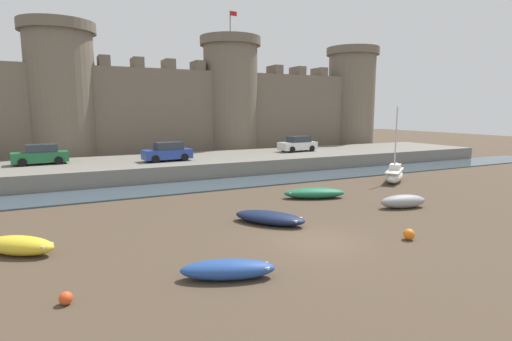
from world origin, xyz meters
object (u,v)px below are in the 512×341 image
object	(u,v)px
rowboat_foreground_left	(228,269)
rowboat_near_channel_left	(270,217)
mooring_buoy_mid_mud	(66,298)
car_quay_west	(41,155)
car_quay_centre_west	(298,144)
car_quay_east	(168,152)
rowboat_midflat_left	(20,245)
rowboat_foreground_centre	(314,193)
sailboat_near_channel_right	(394,175)
mooring_buoy_off_centre	(409,234)
rowboat_midflat_centre	(403,201)

from	to	relation	value
rowboat_foreground_left	rowboat_near_channel_left	world-z (taller)	rowboat_foreground_left
mooring_buoy_mid_mud	car_quay_west	distance (m)	24.23
car_quay_centre_west	car_quay_east	distance (m)	14.54
rowboat_midflat_left	rowboat_foreground_centre	distance (m)	16.61
rowboat_near_channel_left	mooring_buoy_mid_mud	bearing A→B (deg)	-152.98
sailboat_near_channel_right	rowboat_foreground_left	xyz separation A→B (m)	(-18.86, -11.18, -0.24)
rowboat_foreground_centre	mooring_buoy_off_centre	distance (m)	8.91
rowboat_foreground_left	rowboat_midflat_left	world-z (taller)	rowboat_midflat_left
rowboat_midflat_centre	rowboat_foreground_centre	size ratio (longest dim) A/B	0.72
rowboat_near_channel_left	mooring_buoy_off_centre	world-z (taller)	rowboat_near_channel_left
sailboat_near_channel_right	rowboat_midflat_left	size ratio (longest dim) A/B	1.96
rowboat_foreground_left	car_quay_centre_west	size ratio (longest dim) A/B	0.80
car_quay_centre_west	car_quay_west	size ratio (longest dim) A/B	1.00
rowboat_near_channel_left	mooring_buoy_off_centre	distance (m)	6.55
sailboat_near_channel_right	car_quay_east	size ratio (longest dim) A/B	1.41
sailboat_near_channel_right	rowboat_midflat_centre	distance (m)	8.83
mooring_buoy_off_centre	car_quay_east	bearing A→B (deg)	103.29
sailboat_near_channel_right	mooring_buoy_off_centre	world-z (taller)	sailboat_near_channel_right
sailboat_near_channel_right	mooring_buoy_mid_mud	xyz separation A→B (m)	(-23.81, -10.75, -0.39)
rowboat_foreground_centre	car_quay_centre_west	bearing A→B (deg)	61.33
rowboat_midflat_centre	car_quay_west	xyz separation A→B (m)	(-19.14, 19.91, 1.69)
rowboat_near_channel_left	mooring_buoy_off_centre	xyz separation A→B (m)	(4.30, -4.93, -0.08)
rowboat_midflat_centre	sailboat_near_channel_right	bearing A→B (deg)	47.83
car_quay_centre_west	rowboat_midflat_centre	bearing A→B (deg)	-104.48
rowboat_midflat_left	car_quay_centre_west	size ratio (longest dim) A/B	0.72
rowboat_midflat_centre	rowboat_foreground_centre	xyz separation A→B (m)	(-3.15, 4.46, -0.05)
rowboat_midflat_centre	rowboat_foreground_centre	distance (m)	5.46
mooring_buoy_mid_mud	car_quay_centre_west	bearing A→B (deg)	45.86
rowboat_midflat_left	car_quay_centre_west	bearing A→B (deg)	36.81
rowboat_foreground_left	rowboat_foreground_centre	distance (m)	13.37
mooring_buoy_off_centre	car_quay_east	distance (m)	22.55
mooring_buoy_mid_mud	rowboat_midflat_left	bearing A→B (deg)	106.02
rowboat_foreground_left	rowboat_near_channel_left	bearing A→B (deg)	49.79
sailboat_near_channel_right	car_quay_centre_west	distance (m)	12.96
car_quay_centre_west	rowboat_foreground_centre	bearing A→B (deg)	-118.67
mooring_buoy_off_centre	mooring_buoy_mid_mud	xyz separation A→B (m)	(-13.65, 0.17, -0.05)
mooring_buoy_off_centre	car_quay_centre_west	world-z (taller)	car_quay_centre_west
rowboat_foreground_left	car_quay_west	world-z (taller)	car_quay_west
rowboat_foreground_centre	car_quay_east	distance (m)	14.56
rowboat_near_channel_left	rowboat_midflat_centre	bearing A→B (deg)	-3.71
rowboat_foreground_left	mooring_buoy_off_centre	size ratio (longest dim) A/B	6.81
sailboat_near_channel_right	car_quay_centre_west	xyz separation A→B (m)	(-0.92, 12.84, 1.51)
car_quay_east	car_quay_west	bearing A→B (deg)	166.01
rowboat_foreground_left	mooring_buoy_mid_mud	world-z (taller)	rowboat_foreground_left
car_quay_west	rowboat_foreground_left	bearing A→B (deg)	-75.82
rowboat_foreground_centre	mooring_buoy_mid_mud	size ratio (longest dim) A/B	10.67
rowboat_foreground_left	mooring_buoy_mid_mud	bearing A→B (deg)	175.02
rowboat_midflat_left	car_quay_west	xyz separation A→B (m)	(0.27, 18.81, 1.70)
sailboat_near_channel_right	mooring_buoy_off_centre	size ratio (longest dim) A/B	12.06
rowboat_midflat_left	car_quay_east	bearing A→B (deg)	58.58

